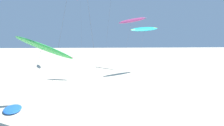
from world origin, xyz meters
name	(u,v)px	position (x,y,z in m)	size (l,w,h in m)	color
flying_kite_0	(145,29)	(11.19, 45.37, 8.81)	(7.36, 13.01, 9.60)	#19B2B7
flying_kite_4	(41,46)	(-3.28, 18.31, 6.62)	(6.43, 10.56, 7.90)	green
flying_kite_6	(132,20)	(10.08, 55.05, 11.04)	(6.88, 13.53, 12.01)	#EA5193
grounded_kite_1	(13,109)	(-7.09, 21.98, 0.15)	(2.26, 3.70, 0.30)	blue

